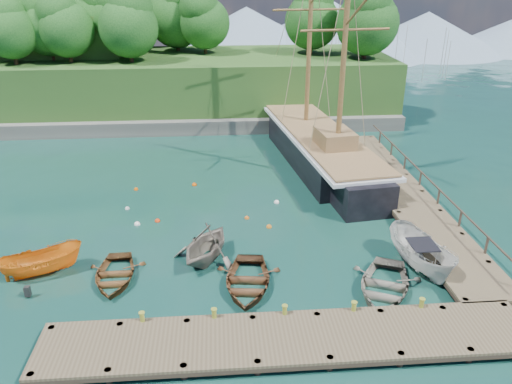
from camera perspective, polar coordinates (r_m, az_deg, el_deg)
The scene contains 25 objects.
ground at distance 26.34m, azimuth -2.57°, elevation -8.17°, with size 160.00×160.00×0.00m, color #153A2C.
dock_near at distance 21.00m, azimuth 3.80°, elevation -16.43°, with size 20.00×3.20×1.10m.
dock_east at distance 34.46m, azimuth 16.42°, elevation -0.19°, with size 3.20×24.00×1.10m.
bollard_0 at distance 22.45m, azimuth -12.69°, elevation -15.38°, with size 0.26×0.26×0.45m, color olive.
bollard_1 at distance 22.19m, azimuth -4.73°, elevation -15.31°, with size 0.26×0.26×0.45m, color olive.
bollard_2 at distance 22.34m, azimuth 3.25°, elevation -14.95°, with size 0.26×0.26×0.45m, color olive.
bollard_3 at distance 22.88m, azimuth 10.96°, elevation -14.34°, with size 0.26×0.26×0.45m, color olive.
bollard_4 at distance 23.79m, azimuth 18.15°, elevation -13.54°, with size 0.26×0.26×0.45m, color olive.
rowboat_0 at distance 26.00m, azimuth -15.83°, elevation -9.66°, with size 2.85×4.00×0.83m, color brown.
rowboat_1 at distance 26.77m, azimuth -5.70°, elevation -7.70°, with size 3.52×4.08×2.15m, color #73695D.
rowboat_2 at distance 24.55m, azimuth -1.02°, elevation -10.83°, with size 3.25×4.55×0.94m, color #53331D.
rowboat_3 at distance 24.96m, azimuth 14.30°, elevation -11.04°, with size 3.38×4.74×0.98m, color slate.
motorboat_orange at distance 27.68m, azimuth -23.05°, elevation -8.57°, with size 1.51×4.01×1.55m, color orange.
cabin_boat_white at distance 27.24m, azimuth 18.14°, elevation -8.30°, with size 1.92×5.10×1.97m, color silver.
schooner at distance 39.45m, azimuth 7.27°, elevation 4.71°, with size 7.15×26.37×19.15m.
mooring_buoy_0 at distance 30.90m, azimuth -13.42°, elevation -3.65°, with size 0.37×0.37×0.37m, color white.
mooring_buoy_1 at distance 31.02m, azimuth -11.19°, elevation -3.31°, with size 0.33×0.33×0.33m, color #E93C10.
mooring_buoy_2 at distance 30.78m, azimuth -1.05°, elevation -3.05°, with size 0.30×0.30×0.30m, color orange.
mooring_buoy_3 at distance 32.82m, azimuth 2.36°, elevation -1.25°, with size 0.36×0.36×0.36m, color white.
mooring_buoy_4 at distance 35.72m, azimuth -13.54°, elevation 0.26°, with size 0.29×0.29×0.29m, color #F45700.
mooring_buoy_5 at distance 35.72m, azimuth -7.06°, elevation 0.78°, with size 0.34×0.34×0.34m, color #DD5103.
mooring_buoy_6 at distance 33.02m, azimuth -14.49°, elevation -1.89°, with size 0.30×0.30×0.30m, color silver.
mooring_buoy_7 at distance 29.76m, azimuth 1.50°, elevation -4.06°, with size 0.34×0.34×0.34m, color orange.
headland at distance 55.66m, azimuth -17.79°, elevation 14.25°, with size 51.00×19.31×12.90m.
distant_ridge at distance 92.89m, azimuth -1.56°, elevation 18.17°, with size 117.00×40.00×10.00m.
Camera 1 is at (-0.58, -22.24, 14.09)m, focal length 35.00 mm.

